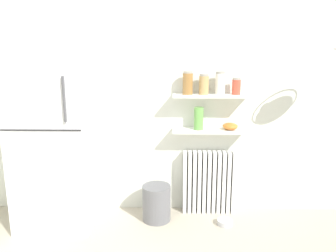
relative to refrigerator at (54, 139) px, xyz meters
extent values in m
cube|color=silver|center=(1.26, 0.37, 0.40)|extent=(7.04, 0.10, 2.60)
cube|color=silver|center=(0.00, 0.00, 0.00)|extent=(0.75, 0.64, 1.80)
cube|color=#262628|center=(0.00, -0.33, 0.16)|extent=(0.73, 0.01, 0.01)
cylinder|color=#4C4C51|center=(0.24, -0.34, 0.44)|extent=(0.02, 0.02, 0.40)
cube|color=white|center=(1.31, 0.24, -0.55)|extent=(0.04, 0.12, 0.70)
cube|color=white|center=(1.37, 0.24, -0.55)|extent=(0.04, 0.12, 0.70)
cube|color=white|center=(1.42, 0.24, -0.55)|extent=(0.04, 0.12, 0.70)
cube|color=white|center=(1.47, 0.24, -0.55)|extent=(0.04, 0.12, 0.70)
cube|color=white|center=(1.52, 0.24, -0.55)|extent=(0.04, 0.12, 0.70)
cube|color=white|center=(1.58, 0.24, -0.55)|extent=(0.04, 0.12, 0.70)
cube|color=white|center=(1.63, 0.24, -0.55)|extent=(0.04, 0.12, 0.70)
cube|color=white|center=(1.68, 0.24, -0.55)|extent=(0.04, 0.12, 0.70)
cube|color=white|center=(1.74, 0.24, -0.55)|extent=(0.04, 0.12, 0.70)
cube|color=white|center=(1.79, 0.24, -0.55)|extent=(0.04, 0.12, 0.70)
cube|color=white|center=(1.84, 0.24, -0.55)|extent=(0.04, 0.12, 0.70)
cube|color=white|center=(1.58, 0.21, 0.04)|extent=(0.80, 0.22, 0.02)
cube|color=white|center=(1.58, 0.21, 0.41)|extent=(0.80, 0.22, 0.02)
cylinder|color=olive|center=(1.33, 0.21, 0.53)|extent=(0.10, 0.10, 0.22)
cylinder|color=gray|center=(1.33, 0.21, 0.64)|extent=(0.10, 0.10, 0.02)
cylinder|color=tan|center=(1.50, 0.21, 0.51)|extent=(0.10, 0.10, 0.19)
cylinder|color=gray|center=(1.50, 0.21, 0.61)|extent=(0.09, 0.09, 0.02)
cylinder|color=silver|center=(1.66, 0.21, 0.52)|extent=(0.10, 0.10, 0.21)
cylinder|color=gray|center=(1.66, 0.21, 0.64)|extent=(0.09, 0.09, 0.02)
cylinder|color=#C64C38|center=(1.82, 0.21, 0.49)|extent=(0.09, 0.09, 0.15)
cylinder|color=gray|center=(1.82, 0.21, 0.58)|extent=(0.08, 0.08, 0.02)
cylinder|color=#66A84C|center=(1.45, 0.21, 0.17)|extent=(0.10, 0.10, 0.24)
ellipsoid|color=orange|center=(1.78, 0.21, 0.09)|extent=(0.16, 0.16, 0.07)
cylinder|color=slate|center=(1.01, 0.05, -0.71)|extent=(0.30, 0.30, 0.38)
cylinder|color=#B7B7BC|center=(1.72, -0.04, -0.87)|extent=(0.16, 0.16, 0.05)
camera|label=1|loc=(1.20, -3.20, 0.86)|focal=35.77mm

